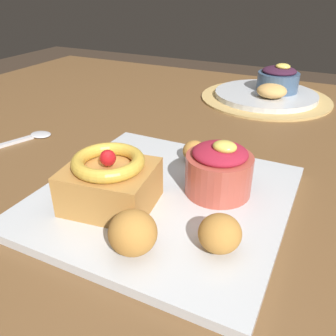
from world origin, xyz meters
The scene contains 12 objects.
dining_table centered at (0.00, 0.00, 0.65)m, with size 1.50×1.14×0.73m.
woven_placemat centered at (0.02, 0.36, 0.73)m, with size 0.31×0.31×0.01m, color tan.
front_plate centered at (0.00, -0.14, 0.74)m, with size 0.31×0.31×0.01m, color silver.
cake_slice centered at (-0.05, -0.19, 0.77)m, with size 0.12×0.10×0.07m.
berry_ramekin centered at (0.06, -0.11, 0.78)m, with size 0.09×0.09×0.08m.
fritter_front centered at (0.02, -0.25, 0.77)m, with size 0.05×0.05×0.05m, color #BC7F38.
fritter_middle centered at (0.10, -0.21, 0.76)m, with size 0.04×0.05×0.04m, color #BC7F38.
fritter_back centered at (0.00, -0.04, 0.76)m, with size 0.04×0.03×0.03m, color #BC7F38.
back_plate centered at (0.02, 0.36, 0.74)m, with size 0.24×0.24×0.01m, color silver.
back_ramekin centered at (0.04, 0.38, 0.78)m, with size 0.10×0.10×0.07m.
back_pastry centered at (0.04, 0.32, 0.76)m, with size 0.07×0.07×0.03m, color tan.
spoon centered at (-0.31, -0.07, 0.73)m, with size 0.06×0.12×0.00m.
Camera 1 is at (0.18, -0.49, 0.99)m, focal length 37.83 mm.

